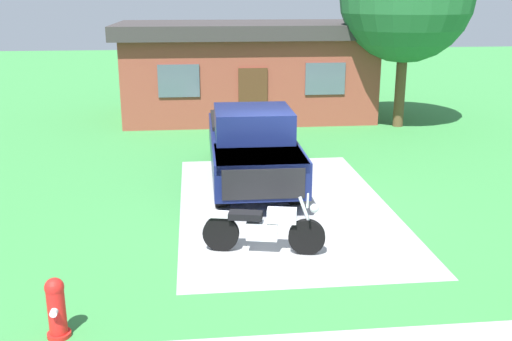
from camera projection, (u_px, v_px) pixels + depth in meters
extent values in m
plane|color=#398740|center=(284.00, 206.00, 13.03)|extent=(80.00, 80.00, 0.00)
cube|color=#A0A0A0|center=(284.00, 206.00, 13.03)|extent=(4.58, 7.68, 0.01)
cylinder|color=black|center=(307.00, 237.00, 10.51)|extent=(0.67, 0.25, 0.66)
cylinder|color=black|center=(221.00, 233.00, 10.66)|extent=(0.67, 0.25, 0.66)
cube|color=silver|center=(262.00, 230.00, 10.56)|extent=(0.60, 0.37, 0.32)
cube|color=silver|center=(282.00, 216.00, 10.44)|extent=(0.56, 0.36, 0.24)
cube|color=black|center=(245.00, 215.00, 10.51)|extent=(0.65, 0.40, 0.12)
cube|color=silver|center=(221.00, 214.00, 10.55)|extent=(0.51, 0.30, 0.08)
cylinder|color=silver|center=(307.00, 218.00, 10.40)|extent=(0.34, 0.13, 0.77)
cylinder|color=silver|center=(308.00, 200.00, 10.31)|extent=(0.18, 0.69, 0.04)
sphere|color=silver|center=(314.00, 208.00, 10.34)|extent=(0.16, 0.16, 0.16)
cylinder|color=black|center=(295.00, 185.00, 13.07)|extent=(0.31, 0.84, 0.84)
cylinder|color=black|center=(222.00, 188.00, 12.92)|extent=(0.31, 0.84, 0.84)
cylinder|color=black|center=(276.00, 147.00, 16.41)|extent=(0.31, 0.84, 0.84)
cylinder|color=black|center=(217.00, 148.00, 16.26)|extent=(0.31, 0.84, 0.84)
cube|color=#141E51|center=(252.00, 150.00, 14.60)|extent=(2.07, 5.62, 0.80)
cube|color=#141E51|center=(259.00, 157.00, 12.75)|extent=(1.92, 1.92, 0.20)
cube|color=#141E51|center=(253.00, 123.00, 14.01)|extent=(1.82, 1.92, 0.70)
cube|color=#3F4C56|center=(256.00, 135.00, 13.27)|extent=(1.70, 0.18, 0.60)
cube|color=black|center=(247.00, 126.00, 16.01)|extent=(1.93, 2.42, 0.50)
cube|color=black|center=(263.00, 184.00, 11.95)|extent=(1.70, 0.12, 0.64)
cylinder|color=red|center=(57.00, 313.00, 7.94)|extent=(0.24, 0.24, 0.70)
sphere|color=red|center=(54.00, 287.00, 7.83)|extent=(0.26, 0.26, 0.26)
cylinder|color=silver|center=(59.00, 302.00, 8.04)|extent=(0.10, 0.12, 0.10)
cylinder|color=silver|center=(54.00, 312.00, 7.78)|extent=(0.10, 0.12, 0.10)
cylinder|color=red|center=(59.00, 334.00, 8.03)|extent=(0.32, 0.32, 0.06)
cylinder|color=brown|center=(400.00, 85.00, 20.58)|extent=(0.36, 0.36, 2.91)
cube|color=brown|center=(246.00, 76.00, 22.61)|extent=(9.00, 5.00, 3.00)
cube|color=#383333|center=(246.00, 29.00, 22.11)|extent=(9.60, 5.60, 0.50)
cube|color=#4C2D19|center=(253.00, 99.00, 20.33)|extent=(1.00, 0.08, 2.10)
cube|color=#4C5966|center=(179.00, 81.00, 19.88)|extent=(1.40, 0.06, 1.10)
cube|color=#4C5966|center=(325.00, 79.00, 20.40)|extent=(1.40, 0.06, 1.10)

